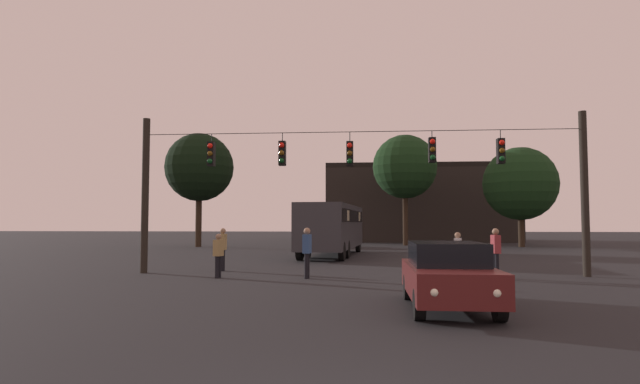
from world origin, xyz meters
name	(u,v)px	position (x,y,z in m)	size (l,w,h in m)	color
ground_plane	(359,257)	(0.00, 24.50, 0.00)	(168.00, 168.00, 0.00)	black
overhead_signal_span	(356,179)	(-0.05, 14.57, 3.63)	(17.03, 0.44, 6.12)	black
city_bus	(333,224)	(-1.58, 25.75, 1.87)	(3.53, 11.19, 3.00)	#2D2D33
car_near_right	(448,274)	(2.13, 6.97, 0.80)	(1.85, 4.36, 1.52)	#511919
car_far_left	(331,237)	(-2.32, 35.93, 0.80)	(2.29, 4.48, 1.52)	black
pedestrian_crossing_left	(223,247)	(-5.52, 15.67, 0.99)	(0.25, 0.37, 1.75)	black
pedestrian_crossing_center	(307,249)	(-1.77, 13.12, 1.03)	(0.30, 0.40, 1.79)	black
pedestrian_crossing_right	(458,252)	(3.62, 13.86, 0.92)	(0.33, 0.41, 1.63)	black
pedestrian_near_bus	(218,253)	(-4.96, 13.05, 0.88)	(0.33, 0.41, 1.57)	black
pedestrian_trailing	(496,250)	(4.94, 13.82, 1.01)	(0.30, 0.40, 1.77)	black
corner_building	(417,204)	(6.22, 52.30, 3.99)	(19.36, 12.24, 7.98)	black
tree_left_silhouette	(199,168)	(-13.17, 36.10, 6.50)	(5.60, 5.60, 9.33)	#2D2116
tree_behind_building	(520,184)	(13.06, 37.98, 5.14)	(5.97, 5.97, 8.14)	#2D2116
tree_right_far	(405,167)	(3.93, 40.22, 6.84)	(5.60, 5.60, 9.67)	#2D2116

